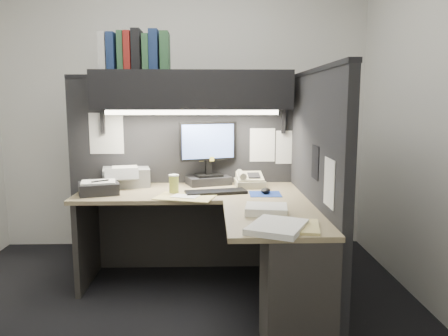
{
  "coord_description": "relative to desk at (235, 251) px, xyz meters",
  "views": [
    {
      "loc": [
        0.27,
        -2.75,
        1.41
      ],
      "look_at": [
        0.37,
        0.51,
        0.91
      ],
      "focal_mm": 35.0,
      "sensor_mm": 36.0,
      "label": 1
    }
  ],
  "objects": [
    {
      "name": "coffee_cup",
      "position": [
        -0.44,
        0.46,
        0.35
      ],
      "size": [
        0.09,
        0.09,
        0.13
      ],
      "primitive_type": "cylinder",
      "rotation": [
        0.0,
        0.0,
        -0.27
      ],
      "color": "#C3C04E",
      "rests_on": "desk"
    },
    {
      "name": "telephone",
      "position": [
        0.15,
        0.71,
        0.33
      ],
      "size": [
        0.25,
        0.25,
        0.09
      ],
      "primitive_type": "cube",
      "rotation": [
        0.0,
        0.0,
        0.08
      ],
      "color": "#BEB792",
      "rests_on": "desk"
    },
    {
      "name": "binder_row",
      "position": [
        -0.74,
        0.75,
        1.35
      ],
      "size": [
        0.53,
        0.25,
        0.31
      ],
      "color": "silver",
      "rests_on": "overhead_shelf"
    },
    {
      "name": "floor",
      "position": [
        -0.43,
        0.0,
        -0.44
      ],
      "size": [
        3.5,
        3.5,
        0.0
      ],
      "primitive_type": "plane",
      "color": "black",
      "rests_on": "ground"
    },
    {
      "name": "desk",
      "position": [
        0.0,
        0.0,
        0.0
      ],
      "size": [
        1.7,
        1.53,
        0.73
      ],
      "color": "#93805D",
      "rests_on": "floor"
    },
    {
      "name": "keyboard",
      "position": [
        -0.12,
        0.46,
        0.3
      ],
      "size": [
        0.48,
        0.25,
        0.02
      ],
      "primitive_type": "cube",
      "rotation": [
        0.0,
        0.0,
        0.21
      ],
      "color": "black",
      "rests_on": "desk"
    },
    {
      "name": "mousepad",
      "position": [
        0.24,
        0.42,
        0.29
      ],
      "size": [
        0.24,
        0.22,
        0.0
      ],
      "primitive_type": "cube",
      "rotation": [
        0.0,
        0.0,
        -0.03
      ],
      "color": "navy",
      "rests_on": "desk"
    },
    {
      "name": "printer",
      "position": [
        -0.85,
        0.79,
        0.36
      ],
      "size": [
        0.42,
        0.38,
        0.15
      ],
      "primitive_type": "cube",
      "rotation": [
        0.0,
        0.0,
        0.22
      ],
      "color": "gray",
      "rests_on": "desk"
    },
    {
      "name": "pinned_papers",
      "position": [
        -0.0,
        0.56,
        0.61
      ],
      "size": [
        1.76,
        1.31,
        0.51
      ],
      "color": "white",
      "rests_on": "partition_back"
    },
    {
      "name": "notebook_stack",
      "position": [
        -1.0,
        0.47,
        0.33
      ],
      "size": [
        0.34,
        0.31,
        0.08
      ],
      "primitive_type": "cube",
      "rotation": [
        0.0,
        0.0,
        0.32
      ],
      "color": "black",
      "rests_on": "desk"
    },
    {
      "name": "overhead_shelf",
      "position": [
        -0.3,
        0.75,
        1.06
      ],
      "size": [
        1.55,
        0.34,
        0.3
      ],
      "primitive_type": "cube",
      "color": "black",
      "rests_on": "partition_back"
    },
    {
      "name": "wall_right",
      "position": [
        1.32,
        0.0,
        0.91
      ],
      "size": [
        0.04,
        3.0,
        2.7
      ],
      "primitive_type": "cube",
      "color": "silver",
      "rests_on": "floor"
    },
    {
      "name": "mouse",
      "position": [
        0.25,
        0.43,
        0.31
      ],
      "size": [
        0.1,
        0.12,
        0.04
      ],
      "primitive_type": "ellipsoid",
      "rotation": [
        0.0,
        0.0,
        -0.29
      ],
      "color": "black",
      "rests_on": "mousepad"
    },
    {
      "name": "wall_front",
      "position": [
        -0.43,
        -1.5,
        0.91
      ],
      "size": [
        3.5,
        0.04,
        2.7
      ],
      "primitive_type": "cube",
      "color": "silver",
      "rests_on": "floor"
    },
    {
      "name": "manila_stack",
      "position": [
        0.32,
        -0.45,
        0.3
      ],
      "size": [
        0.27,
        0.32,
        0.02
      ],
      "primitive_type": "cube",
      "rotation": [
        0.0,
        0.0,
        -0.19
      ],
      "color": "#CBBC72",
      "rests_on": "desk"
    },
    {
      "name": "partition_back",
      "position": [
        -0.4,
        0.93,
        0.36
      ],
      "size": [
        1.9,
        0.06,
        1.6
      ],
      "primitive_type": "cube",
      "color": "black",
      "rests_on": "floor"
    },
    {
      "name": "wall_back",
      "position": [
        -0.43,
        1.5,
        0.91
      ],
      "size": [
        3.5,
        0.04,
        2.7
      ],
      "primitive_type": "cube",
      "color": "silver",
      "rests_on": "floor"
    },
    {
      "name": "paper_stack_b",
      "position": [
        0.2,
        -0.49,
        0.3
      ],
      "size": [
        0.39,
        0.42,
        0.03
      ],
      "primitive_type": "cube",
      "rotation": [
        0.0,
        0.0,
        -0.45
      ],
      "color": "white",
      "rests_on": "desk"
    },
    {
      "name": "task_light_tube",
      "position": [
        -0.3,
        0.61,
        0.89
      ],
      "size": [
        1.32,
        0.04,
        0.04
      ],
      "primitive_type": "cylinder",
      "rotation": [
        0.0,
        1.57,
        0.0
      ],
      "color": "white",
      "rests_on": "overhead_shelf"
    },
    {
      "name": "paper_stack_a",
      "position": [
        0.18,
        -0.14,
        0.31
      ],
      "size": [
        0.28,
        0.25,
        0.05
      ],
      "primitive_type": "cube",
      "rotation": [
        0.0,
        0.0,
        -0.14
      ],
      "color": "white",
      "rests_on": "desk"
    },
    {
      "name": "partition_right",
      "position": [
        0.55,
        0.18,
        0.36
      ],
      "size": [
        0.06,
        1.5,
        1.6
      ],
      "primitive_type": "cube",
      "color": "black",
      "rests_on": "floor"
    },
    {
      "name": "open_folder",
      "position": [
        -0.34,
        0.32,
        0.29
      ],
      "size": [
        0.47,
        0.37,
        0.01
      ],
      "primitive_type": "cube",
      "rotation": [
        0.0,
        0.0,
        -0.27
      ],
      "color": "#CBBC72",
      "rests_on": "desk"
    },
    {
      "name": "monitor",
      "position": [
        -0.18,
        0.82,
        0.49
      ],
      "size": [
        0.47,
        0.31,
        0.52
      ],
      "rotation": [
        0.0,
        0.0,
        0.33
      ],
      "color": "black",
      "rests_on": "desk"
    }
  ]
}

